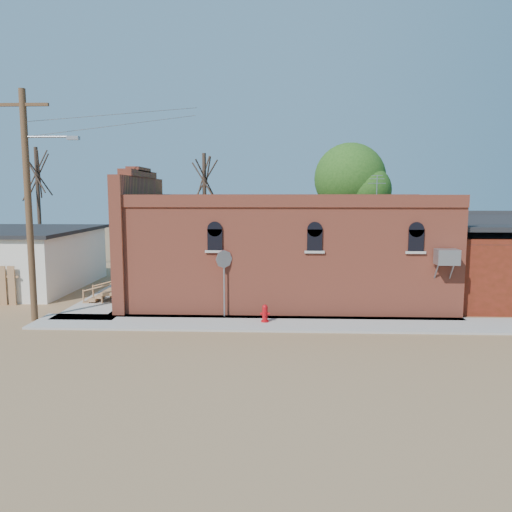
{
  "coord_description": "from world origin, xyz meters",
  "views": [
    {
      "loc": [
        1.49,
        -17.93,
        5.06
      ],
      "look_at": [
        0.61,
        3.11,
        2.4
      ],
      "focal_mm": 35.0,
      "sensor_mm": 36.0,
      "label": 1
    }
  ],
  "objects_px": {
    "utility_pole": "(30,201)",
    "fire_hydrant": "(265,313)",
    "trash_barrel": "(140,285)",
    "brick_bar": "(280,251)",
    "stop_sign": "(224,265)"
  },
  "relations": [
    {
      "from": "utility_pole",
      "to": "fire_hydrant",
      "type": "height_order",
      "value": "utility_pole"
    },
    {
      "from": "utility_pole",
      "to": "trash_barrel",
      "type": "distance_m",
      "value": 7.11
    },
    {
      "from": "brick_bar",
      "to": "stop_sign",
      "type": "bearing_deg",
      "value": -121.53
    },
    {
      "from": "utility_pole",
      "to": "fire_hydrant",
      "type": "bearing_deg",
      "value": -1.17
    },
    {
      "from": "utility_pole",
      "to": "brick_bar",
      "type": "bearing_deg",
      "value": 23.69
    },
    {
      "from": "fire_hydrant",
      "to": "brick_bar",
      "type": "bearing_deg",
      "value": 80.28
    },
    {
      "from": "fire_hydrant",
      "to": "trash_barrel",
      "type": "xyz_separation_m",
      "value": [
        -6.34,
        5.14,
        0.12
      ]
    },
    {
      "from": "brick_bar",
      "to": "fire_hydrant",
      "type": "bearing_deg",
      "value": -97.61
    },
    {
      "from": "fire_hydrant",
      "to": "stop_sign",
      "type": "bearing_deg",
      "value": 152.62
    },
    {
      "from": "brick_bar",
      "to": "trash_barrel",
      "type": "relative_size",
      "value": 18.0
    },
    {
      "from": "fire_hydrant",
      "to": "stop_sign",
      "type": "xyz_separation_m",
      "value": [
        -1.67,
        0.79,
        1.76
      ]
    },
    {
      "from": "utility_pole",
      "to": "trash_barrel",
      "type": "height_order",
      "value": "utility_pole"
    },
    {
      "from": "utility_pole",
      "to": "fire_hydrant",
      "type": "relative_size",
      "value": 13.13
    },
    {
      "from": "brick_bar",
      "to": "trash_barrel",
      "type": "bearing_deg",
      "value": 174.56
    },
    {
      "from": "stop_sign",
      "to": "trash_barrel",
      "type": "height_order",
      "value": "stop_sign"
    }
  ]
}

